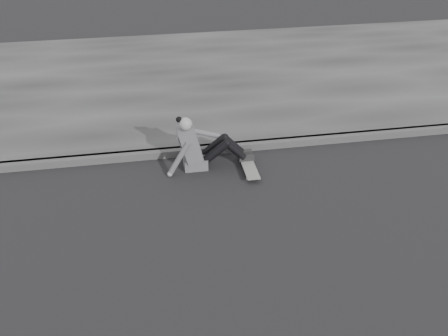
# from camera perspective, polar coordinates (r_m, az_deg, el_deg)

# --- Properties ---
(curb) EXTENTS (24.00, 0.16, 0.12)m
(curb) POSITION_cam_1_polar(r_m,az_deg,el_deg) (8.97, 16.61, 3.63)
(curb) COLOR #454545
(curb) RESTS_ON ground
(sidewalk) EXTENTS (24.00, 6.00, 0.12)m
(sidewalk) POSITION_cam_1_polar(r_m,az_deg,el_deg) (11.48, 10.46, 10.88)
(sidewalk) COLOR #393939
(sidewalk) RESTS_ON ground
(skateboard) EXTENTS (0.20, 0.78, 0.09)m
(skateboard) POSITION_cam_1_polar(r_m,az_deg,el_deg) (7.71, 2.84, 0.21)
(skateboard) COLOR #A4A49F
(skateboard) RESTS_ON ground
(seated_woman) EXTENTS (1.38, 0.46, 0.88)m
(seated_woman) POSITION_cam_1_polar(r_m,az_deg,el_deg) (7.67, -2.87, 2.51)
(seated_woman) COLOR #58585B
(seated_woman) RESTS_ON ground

